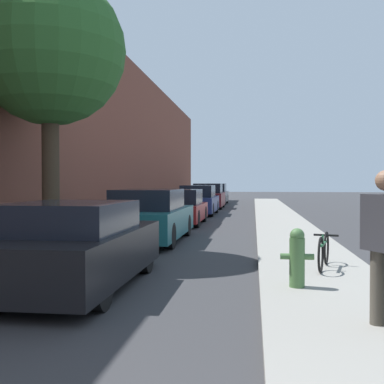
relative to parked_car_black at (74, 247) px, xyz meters
name	(u,v)px	position (x,y,z in m)	size (l,w,h in m)	color
ground_plane	(202,228)	(0.95, 9.54, -0.64)	(120.00, 120.00, 0.00)	#333335
sidewalk_left	(123,225)	(-1.95, 9.54, -0.58)	(2.00, 52.00, 0.12)	gray
sidewalk_right	(285,227)	(3.85, 9.54, -0.58)	(2.00, 52.00, 0.12)	gray
building_facade_left	(87,126)	(-3.30, 9.54, 3.04)	(0.70, 52.00, 7.35)	brown
parked_car_black	(74,247)	(0.00, 0.00, 0.00)	(1.84, 4.02, 1.33)	black
parked_car_teal	(150,217)	(-0.07, 5.61, 0.04)	(1.82, 4.50, 1.43)	black
parked_car_red	(181,208)	(-0.03, 10.82, 0.00)	(1.71, 3.99, 1.35)	black
parked_car_navy	(198,201)	(0.03, 16.20, 0.05)	(1.74, 4.48, 1.47)	black
parked_car_maroon	(208,197)	(-0.01, 21.76, 0.08)	(1.84, 3.92, 1.54)	black
parked_car_grey	(215,194)	(-0.06, 27.50, 0.08)	(1.75, 4.24, 1.52)	black
street_tree_near	(50,51)	(-1.74, 3.03, 3.90)	(3.35, 3.35, 6.13)	#423323
fire_hydrant	(297,257)	(3.38, -0.04, -0.08)	(0.48, 0.22, 0.85)	#47703D
bicycle	(324,251)	(3.98, 1.50, -0.21)	(0.51, 1.44, 0.60)	black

